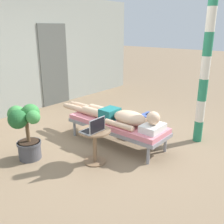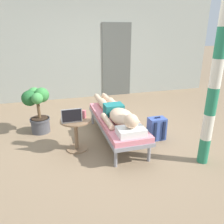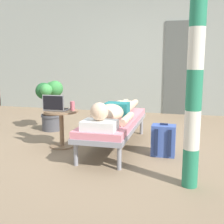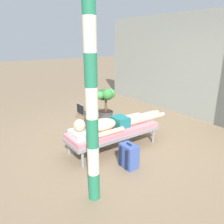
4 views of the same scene
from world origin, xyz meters
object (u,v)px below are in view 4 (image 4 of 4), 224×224
at_px(porch_post, 92,103).
at_px(potted_plant, 106,102).
at_px(lounge_chair, 114,132).
at_px(side_table, 87,122).
at_px(drink_glass, 93,113).
at_px(laptop, 83,111).
at_px(backpack, 129,156).
at_px(person_reclining, 112,124).

bearing_deg(porch_post, potted_plant, 143.07).
relative_size(lounge_chair, potted_plant, 2.11).
xyz_separation_m(side_table, drink_glass, (0.15, 0.05, 0.23)).
height_order(laptop, potted_plant, potted_plant).
bearing_deg(lounge_chair, potted_plant, 151.78).
bearing_deg(backpack, lounge_chair, 165.05).
bearing_deg(potted_plant, porch_post, -36.93).
distance_m(lounge_chair, person_reclining, 0.17).
bearing_deg(potted_plant, drink_glass, -47.91).
height_order(lounge_chair, porch_post, porch_post).
relative_size(laptop, backpack, 0.73).
xyz_separation_m(person_reclining, drink_glass, (-0.57, -0.08, 0.07)).
bearing_deg(backpack, laptop, -178.90).
bearing_deg(side_table, backpack, -0.92).
relative_size(laptop, porch_post, 0.12).
height_order(person_reclining, laptop, laptop).
xyz_separation_m(lounge_chair, potted_plant, (-1.32, 0.71, 0.17)).
distance_m(person_reclining, potted_plant, 1.51).
distance_m(person_reclining, side_table, 0.75).
bearing_deg(laptop, backpack, 1.10).
bearing_deg(lounge_chair, person_reclining, -90.00).
height_order(side_table, backpack, side_table).
relative_size(lounge_chair, drink_glass, 14.60).
relative_size(drink_glass, porch_post, 0.05).
bearing_deg(laptop, drink_glass, 25.04).
relative_size(laptop, potted_plant, 0.36).
bearing_deg(drink_glass, side_table, -162.66).
distance_m(side_table, porch_post, 2.18).
bearing_deg(potted_plant, person_reclining, -29.30).
bearing_deg(backpack, drink_glass, 176.86).
distance_m(side_table, laptop, 0.24).
height_order(person_reclining, potted_plant, potted_plant).
xyz_separation_m(drink_glass, porch_post, (1.59, -0.93, 0.73)).
distance_m(lounge_chair, laptop, 0.85).
bearing_deg(side_table, laptop, -139.48).
height_order(lounge_chair, potted_plant, potted_plant).
height_order(lounge_chair, backpack, backpack).
distance_m(side_table, potted_plant, 1.06).
distance_m(backpack, potted_plant, 2.22).
distance_m(lounge_chair, porch_post, 1.76).
xyz_separation_m(side_table, potted_plant, (-0.59, 0.87, 0.15)).
distance_m(side_table, backpack, 1.43).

